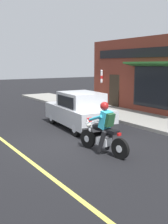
# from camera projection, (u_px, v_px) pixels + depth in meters

# --- Properties ---
(ground_plane) EXTENTS (80.00, 80.00, 0.00)m
(ground_plane) POSITION_uv_depth(u_px,v_px,m) (68.00, 143.00, 9.20)
(ground_plane) COLOR black
(sidewalk_curb) EXTENTS (2.60, 22.00, 0.14)m
(sidewalk_curb) POSITION_uv_depth(u_px,v_px,m) (118.00, 114.00, 14.37)
(sidewalk_curb) COLOR gray
(sidewalk_curb) RESTS_ON ground
(storefront_building) EXTENTS (1.25, 9.52, 4.20)m
(storefront_building) POSITION_uv_depth(u_px,v_px,m) (150.00, 76.00, 14.19)
(storefront_building) COLOR maroon
(storefront_building) RESTS_ON ground
(motorcycle_with_rider) EXTENTS (0.64, 2.02, 1.62)m
(motorcycle_with_rider) POSITION_uv_depth(u_px,v_px,m) (104.00, 132.00, 8.06)
(motorcycle_with_rider) COLOR black
(motorcycle_with_rider) RESTS_ON ground
(car_hatchback) EXTENTS (1.99, 3.92, 1.57)m
(car_hatchback) POSITION_uv_depth(u_px,v_px,m) (79.00, 110.00, 11.31)
(car_hatchback) COLOR black
(car_hatchback) RESTS_ON ground
(traffic_cone) EXTENTS (0.36, 0.36, 0.60)m
(traffic_cone) POSITION_uv_depth(u_px,v_px,m) (83.00, 100.00, 16.93)
(traffic_cone) COLOR black
(traffic_cone) RESTS_ON sidewalk_curb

